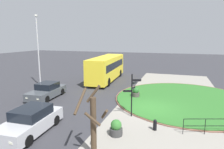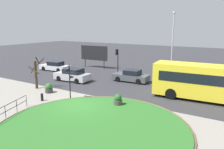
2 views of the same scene
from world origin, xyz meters
TOP-DOWN VIEW (x-y plane):
  - ground at (0.00, 0.00)m, footprint 120.00×120.00m
  - sidewalk_paving at (0.00, -1.56)m, footprint 32.00×8.88m
  - grass_island at (3.31, -2.60)m, footprint 12.54×12.54m
  - grass_kerb_ring at (3.31, -2.60)m, footprint 12.85×12.85m
  - signpost_directional at (-1.98, 1.22)m, footprint 0.84×1.22m
  - bollard_foreground at (-3.70, -0.63)m, footprint 0.23×0.23m
  - bus_yellow at (8.95, 7.15)m, footprint 9.95×3.03m
  - car_far_lane at (-6.32, 6.42)m, footprint 4.46×2.13m
  - car_trailing at (-0.16, 9.88)m, footprint 4.32×2.06m
  - lamppost_tall at (3.50, 13.54)m, footprint 0.32×0.32m
  - planter_near_signpost at (2.63, 1.88)m, footprint 0.73×0.73m
  - planter_kerbside at (-5.06, 1.45)m, footprint 0.75×0.75m
  - street_tree_bare at (-7.32, 1.88)m, footprint 1.49×1.53m

SIDE VIEW (x-z plane):
  - ground at x=0.00m, z-range 0.00..0.00m
  - sidewalk_paving at x=0.00m, z-range 0.00..0.02m
  - grass_island at x=3.31m, z-range 0.00..0.10m
  - grass_kerb_ring at x=3.31m, z-range 0.00..0.11m
  - bollard_foreground at x=-3.70m, z-range 0.01..0.72m
  - planter_kerbside at x=-5.06m, z-range -0.04..0.92m
  - planter_near_signpost at x=2.63m, z-range -0.04..0.95m
  - car_trailing at x=-0.16m, z-range -0.07..1.37m
  - car_far_lane at x=-6.32m, z-range -0.05..1.48m
  - bus_yellow at x=8.95m, z-range 0.12..3.29m
  - street_tree_bare at x=-7.32m, z-range -0.01..3.45m
  - signpost_directional at x=-1.98m, z-range 0.22..3.38m
  - lamppost_tall at x=3.50m, z-range 0.29..8.49m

